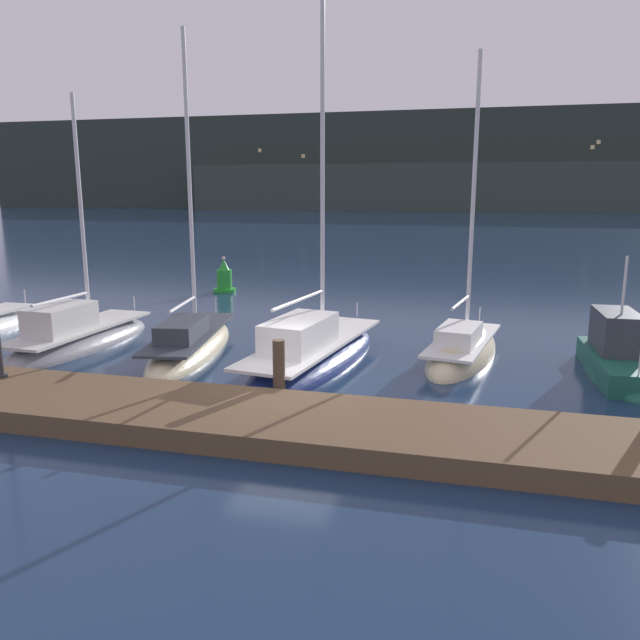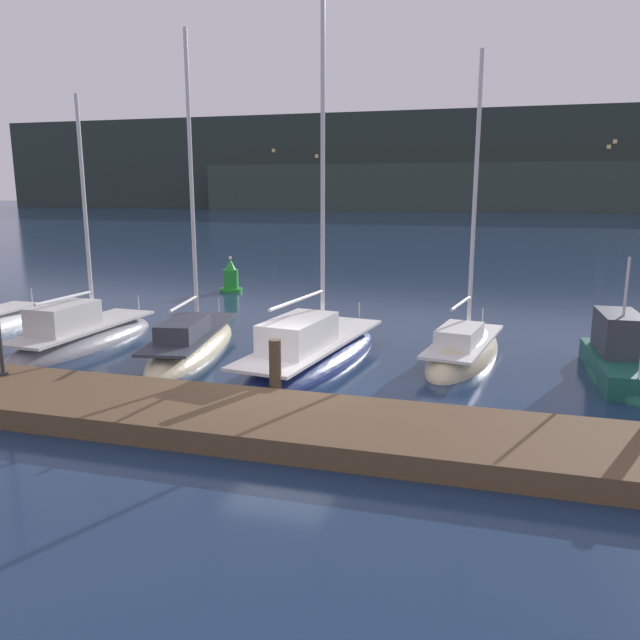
{
  "view_description": "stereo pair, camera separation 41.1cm",
  "coord_description": "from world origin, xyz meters",
  "px_view_note": "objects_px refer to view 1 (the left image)",
  "views": [
    {
      "loc": [
        4.28,
        -13.45,
        4.85
      ],
      "look_at": [
        0.0,
        3.24,
        1.2
      ],
      "focal_mm": 35.0,
      "sensor_mm": 36.0,
      "label": 1
    },
    {
      "loc": [
        4.68,
        -13.35,
        4.85
      ],
      "look_at": [
        0.0,
        3.24,
        1.2
      ],
      "focal_mm": 35.0,
      "sensor_mm": 36.0,
      "label": 2
    }
  ],
  "objects_px": {
    "sailboat_berth_3": "(79,342)",
    "sailboat_berth_6": "(462,354)",
    "sailboat_berth_5": "(312,359)",
    "sailboat_berth_4": "(191,348)",
    "channel_buoy": "(224,279)",
    "motorboat_berth_7": "(616,365)"
  },
  "relations": [
    {
      "from": "motorboat_berth_7",
      "to": "sailboat_berth_3",
      "type": "bearing_deg",
      "value": -176.82
    },
    {
      "from": "sailboat_berth_3",
      "to": "sailboat_berth_4",
      "type": "relative_size",
      "value": 0.83
    },
    {
      "from": "sailboat_berth_3",
      "to": "sailboat_berth_5",
      "type": "height_order",
      "value": "sailboat_berth_5"
    },
    {
      "from": "sailboat_berth_6",
      "to": "channel_buoy",
      "type": "xyz_separation_m",
      "value": [
        -11.38,
        9.2,
        0.5
      ]
    },
    {
      "from": "sailboat_berth_3",
      "to": "sailboat_berth_6",
      "type": "xyz_separation_m",
      "value": [
        11.65,
        1.75,
        -0.05
      ]
    },
    {
      "from": "sailboat_berth_4",
      "to": "motorboat_berth_7",
      "type": "relative_size",
      "value": 2.17
    },
    {
      "from": "sailboat_berth_4",
      "to": "channel_buoy",
      "type": "distance_m",
      "value": 11.18
    },
    {
      "from": "sailboat_berth_3",
      "to": "sailboat_berth_5",
      "type": "distance_m",
      "value": 7.6
    },
    {
      "from": "sailboat_berth_4",
      "to": "sailboat_berth_5",
      "type": "relative_size",
      "value": 0.92
    },
    {
      "from": "sailboat_berth_5",
      "to": "sailboat_berth_4",
      "type": "bearing_deg",
      "value": 173.04
    },
    {
      "from": "sailboat_berth_3",
      "to": "sailboat_berth_6",
      "type": "relative_size",
      "value": 0.89
    },
    {
      "from": "sailboat_berth_3",
      "to": "motorboat_berth_7",
      "type": "height_order",
      "value": "sailboat_berth_3"
    },
    {
      "from": "sailboat_berth_3",
      "to": "channel_buoy",
      "type": "relative_size",
      "value": 4.89
    },
    {
      "from": "sailboat_berth_4",
      "to": "sailboat_berth_5",
      "type": "distance_m",
      "value": 3.97
    },
    {
      "from": "sailboat_berth_6",
      "to": "motorboat_berth_7",
      "type": "relative_size",
      "value": 2.03
    },
    {
      "from": "sailboat_berth_3",
      "to": "channel_buoy",
      "type": "bearing_deg",
      "value": 88.58
    },
    {
      "from": "sailboat_berth_3",
      "to": "sailboat_berth_5",
      "type": "xyz_separation_m",
      "value": [
        7.6,
        -0.17,
        0.02
      ]
    },
    {
      "from": "sailboat_berth_3",
      "to": "sailboat_berth_4",
      "type": "xyz_separation_m",
      "value": [
        3.66,
        0.31,
        -0.03
      ]
    },
    {
      "from": "sailboat_berth_4",
      "to": "channel_buoy",
      "type": "bearing_deg",
      "value": 107.69
    },
    {
      "from": "channel_buoy",
      "to": "sailboat_berth_3",
      "type": "bearing_deg",
      "value": -91.42
    },
    {
      "from": "sailboat_berth_4",
      "to": "sailboat_berth_3",
      "type": "bearing_deg",
      "value": -175.11
    },
    {
      "from": "sailboat_berth_3",
      "to": "sailboat_berth_5",
      "type": "bearing_deg",
      "value": -1.26
    }
  ]
}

